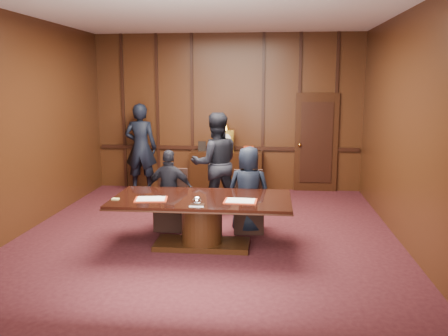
{
  "coord_description": "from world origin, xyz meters",
  "views": [
    {
      "loc": [
        0.99,
        -7.2,
        2.43
      ],
      "look_at": [
        0.24,
        0.36,
        1.05
      ],
      "focal_mm": 38.0,
      "sensor_mm": 36.0,
      "label": 1
    }
  ],
  "objects_px": {
    "signatory_right": "(249,190)",
    "witness_left": "(141,147)",
    "sideboard": "(226,170)",
    "signatory_left": "(170,190)",
    "witness_right": "(216,164)",
    "conference_table": "(202,214)"
  },
  "relations": [
    {
      "from": "sideboard",
      "to": "signatory_left",
      "type": "xyz_separation_m",
      "value": [
        -0.66,
        -2.96,
        0.19
      ]
    },
    {
      "from": "signatory_right",
      "to": "conference_table",
      "type": "bearing_deg",
      "value": 55.65
    },
    {
      "from": "conference_table",
      "to": "witness_left",
      "type": "xyz_separation_m",
      "value": [
        -1.91,
        3.6,
        0.48
      ]
    },
    {
      "from": "signatory_left",
      "to": "witness_left",
      "type": "height_order",
      "value": "witness_left"
    },
    {
      "from": "conference_table",
      "to": "witness_left",
      "type": "relative_size",
      "value": 1.33
    },
    {
      "from": "conference_table",
      "to": "witness_right",
      "type": "xyz_separation_m",
      "value": [
        -0.02,
        1.88,
        0.43
      ]
    },
    {
      "from": "sideboard",
      "to": "conference_table",
      "type": "bearing_deg",
      "value": -90.11
    },
    {
      "from": "signatory_left",
      "to": "witness_right",
      "type": "bearing_deg",
      "value": -119.47
    },
    {
      "from": "sideboard",
      "to": "signatory_right",
      "type": "height_order",
      "value": "sideboard"
    },
    {
      "from": "signatory_left",
      "to": "signatory_right",
      "type": "bearing_deg",
      "value": -179.04
    },
    {
      "from": "signatory_left",
      "to": "signatory_right",
      "type": "distance_m",
      "value": 1.3
    },
    {
      "from": "sideboard",
      "to": "witness_left",
      "type": "relative_size",
      "value": 0.81
    },
    {
      "from": "conference_table",
      "to": "witness_right",
      "type": "bearing_deg",
      "value": 90.48
    },
    {
      "from": "signatory_left",
      "to": "witness_right",
      "type": "relative_size",
      "value": 0.71
    },
    {
      "from": "conference_table",
      "to": "signatory_left",
      "type": "xyz_separation_m",
      "value": [
        -0.65,
        0.8,
        0.16
      ]
    },
    {
      "from": "signatory_left",
      "to": "witness_right",
      "type": "xyz_separation_m",
      "value": [
        0.63,
        1.08,
        0.27
      ]
    },
    {
      "from": "witness_left",
      "to": "witness_right",
      "type": "relative_size",
      "value": 1.04
    },
    {
      "from": "sideboard",
      "to": "signatory_left",
      "type": "relative_size",
      "value": 1.19
    },
    {
      "from": "signatory_right",
      "to": "witness_left",
      "type": "bearing_deg",
      "value": -42.84
    },
    {
      "from": "sideboard",
      "to": "witness_right",
      "type": "height_order",
      "value": "witness_right"
    },
    {
      "from": "signatory_left",
      "to": "sideboard",
      "type": "bearing_deg",
      "value": -101.57
    },
    {
      "from": "signatory_right",
      "to": "witness_left",
      "type": "xyz_separation_m",
      "value": [
        -2.56,
        2.8,
        0.28
      ]
    }
  ]
}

